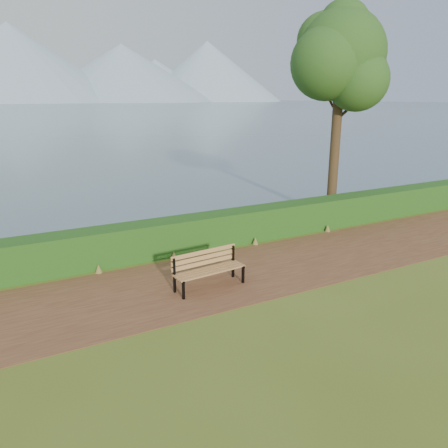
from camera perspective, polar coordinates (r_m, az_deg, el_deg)
ground at (r=11.17m, az=2.73°, el=-6.98°), size 140.00×140.00×0.00m
path at (r=11.41m, az=1.95°, el=-6.44°), size 40.00×3.40×0.01m
hedge at (r=13.16m, az=-3.05°, el=-1.03°), size 32.00×0.85×1.00m
bench at (r=10.47m, az=-2.16°, el=-5.58°), size 1.81×0.68×0.89m
tree at (r=16.65m, az=15.05°, el=20.10°), size 3.93×3.24×7.63m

